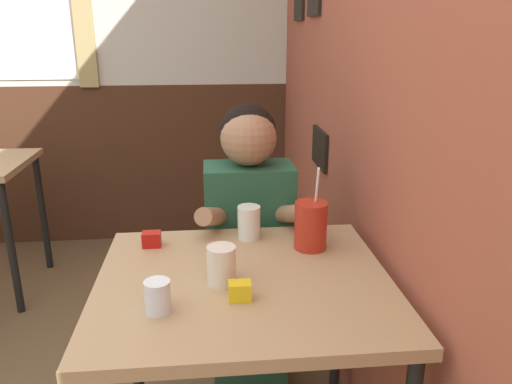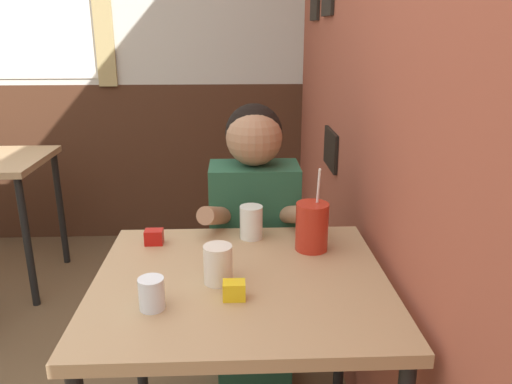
{
  "view_description": "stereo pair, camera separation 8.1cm",
  "coord_description": "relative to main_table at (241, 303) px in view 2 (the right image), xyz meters",
  "views": [
    {
      "loc": [
        0.77,
        -0.9,
        1.46
      ],
      "look_at": [
        0.92,
        0.54,
        0.99
      ],
      "focal_mm": 35.0,
      "sensor_mm": 36.0,
      "label": 1
    },
    {
      "loc": [
        0.85,
        -0.9,
        1.46
      ],
      "look_at": [
        0.92,
        0.54,
        0.99
      ],
      "focal_mm": 35.0,
      "sensor_mm": 36.0,
      "label": 2
    }
  ],
  "objects": [
    {
      "name": "person_seated",
      "position": [
        0.06,
        0.52,
        -0.05
      ],
      "size": [
        0.42,
        0.41,
        1.2
      ],
      "color": "#235138",
      "rests_on": "ground_plane"
    },
    {
      "name": "glass_near_pitcher",
      "position": [
        -0.23,
        -0.16,
        0.13
      ],
      "size": [
        0.07,
        0.07,
        0.09
      ],
      "color": "silver",
      "rests_on": "main_table"
    },
    {
      "name": "glass_far_side",
      "position": [
        -0.06,
        -0.02,
        0.14
      ],
      "size": [
        0.08,
        0.08,
        0.11
      ],
      "color": "silver",
      "rests_on": "main_table"
    },
    {
      "name": "main_table",
      "position": [
        0.0,
        0.0,
        0.0
      ],
      "size": [
        0.85,
        0.76,
        0.77
      ],
      "color": "tan",
      "rests_on": "ground_plane"
    },
    {
      "name": "brick_wall_right",
      "position": [
        0.48,
        0.88,
        0.66
      ],
      "size": [
        0.08,
        4.54,
        2.7
      ],
      "color": "#9E4C38",
      "rests_on": "ground_plane"
    },
    {
      "name": "cocktail_pitcher",
      "position": [
        0.23,
        0.19,
        0.16
      ],
      "size": [
        0.11,
        0.11,
        0.28
      ],
      "color": "#B22819",
      "rests_on": "main_table"
    },
    {
      "name": "condiment_ketchup",
      "position": [
        -0.29,
        0.25,
        0.11
      ],
      "size": [
        0.06,
        0.04,
        0.05
      ],
      "color": "#B7140F",
      "rests_on": "main_table"
    },
    {
      "name": "glass_center",
      "position": [
        0.04,
        0.29,
        0.14
      ],
      "size": [
        0.08,
        0.08,
        0.11
      ],
      "color": "silver",
      "rests_on": "main_table"
    },
    {
      "name": "condiment_mustard",
      "position": [
        -0.02,
        -0.12,
        0.11
      ],
      "size": [
        0.06,
        0.04,
        0.05
      ],
      "color": "yellow",
      "rests_on": "main_table"
    },
    {
      "name": "back_wall",
      "position": [
        -0.88,
        2.18,
        0.67
      ],
      "size": [
        5.64,
        0.09,
        2.7
      ],
      "color": "silver",
      "rests_on": "ground_plane"
    }
  ]
}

